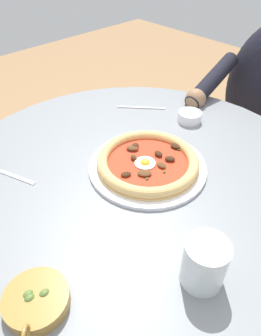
% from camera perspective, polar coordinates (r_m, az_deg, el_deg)
% --- Properties ---
extents(ground_plane, '(6.00, 6.00, 0.02)m').
position_cam_1_polar(ground_plane, '(1.40, 0.65, -24.75)').
color(ground_plane, '#9E754C').
extents(dining_table, '(1.01, 1.01, 0.73)m').
position_cam_1_polar(dining_table, '(0.90, 0.93, -8.20)').
color(dining_table, gray).
rests_on(dining_table, ground).
extents(pizza_on_plate, '(0.30, 0.30, 0.04)m').
position_cam_1_polar(pizza_on_plate, '(0.81, 3.06, 0.98)').
color(pizza_on_plate, white).
rests_on(pizza_on_plate, dining_table).
extents(water_glass, '(0.08, 0.08, 0.10)m').
position_cam_1_polar(water_glass, '(0.59, 13.12, -16.80)').
color(water_glass, silver).
rests_on(water_glass, dining_table).
extents(ramekin_capers, '(0.07, 0.07, 0.03)m').
position_cam_1_polar(ramekin_capers, '(1.02, 10.67, 9.20)').
color(ramekin_capers, white).
rests_on(ramekin_capers, dining_table).
extents(olive_pan, '(0.11, 0.12, 0.05)m').
position_cam_1_polar(olive_pan, '(0.60, -16.71, -22.02)').
color(olive_pan, olive).
rests_on(olive_pan, dining_table).
extents(fork_utensil, '(0.12, 0.13, 0.00)m').
position_cam_1_polar(fork_utensil, '(1.08, 1.91, 10.90)').
color(fork_utensil, '#BCBCC1').
rests_on(fork_utensil, dining_table).
extents(diner_person, '(0.49, 0.36, 1.14)m').
position_cam_1_polar(diner_person, '(1.43, 21.85, 4.85)').
color(diner_person, '#282833').
rests_on(diner_person, ground).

